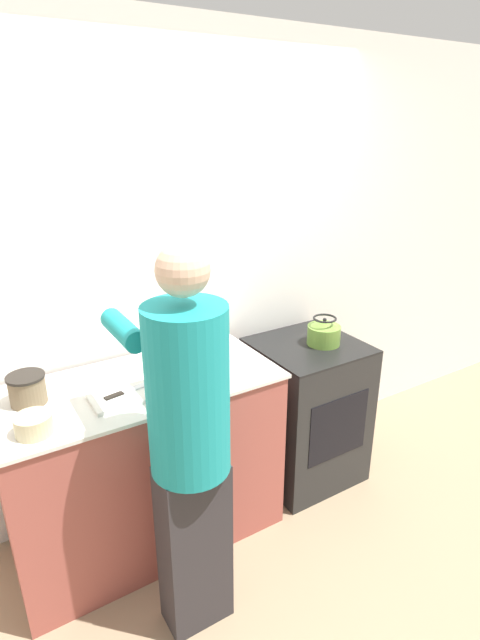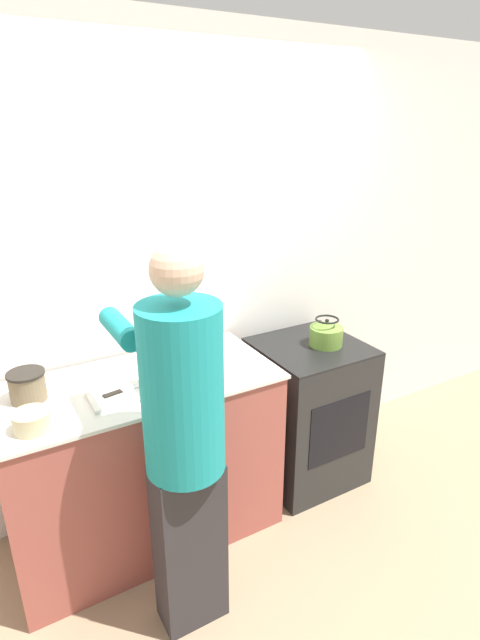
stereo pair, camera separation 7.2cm
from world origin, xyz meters
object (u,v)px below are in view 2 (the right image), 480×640
canister_jar (27,386)px  knife (126,389)px  kettle (326,334)px  oven (308,411)px  person (184,438)px  cutting_board (133,392)px  bowl_prep (32,421)px

canister_jar → knife: bearing=-22.6°
canister_jar → kettle: bearing=-4.7°
oven → canister_jar: 1.63m
oven → knife: bearing=-176.5°
person → canister_jar: 0.80m
oven → knife: 1.24m
person → cutting_board: size_ratio=4.37×
person → cutting_board: 0.46m
bowl_prep → canister_jar: (0.03, 0.26, 0.03)m
person → oven: bearing=27.5°
cutting_board → knife: knife is taller
kettle → canister_jar: canister_jar is taller
oven → bowl_prep: 1.65m
person → kettle: (1.12, 0.51, 0.02)m
person → cutting_board: bearing=96.8°
bowl_prep → canister_jar: bearing=84.3°
cutting_board → canister_jar: (-0.42, 0.19, 0.06)m
oven → knife: knife is taller
oven → canister_jar: bearing=176.4°
person → canister_jar: size_ratio=10.42×
bowl_prep → canister_jar: size_ratio=0.90×
oven → knife: (-1.13, -0.07, 0.50)m
cutting_board → canister_jar: size_ratio=2.39×
kettle → canister_jar: size_ratio=1.16×
knife → oven: bearing=-5.8°
cutting_board → bowl_prep: 0.46m
cutting_board → kettle: (1.18, 0.06, 0.02)m
cutting_board → knife: (-0.03, 0.02, 0.01)m
cutting_board → canister_jar: canister_jar is taller
oven → cutting_board: bearing=-175.3°
knife → bowl_prep: 0.43m
cutting_board → person: bearing=-83.2°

